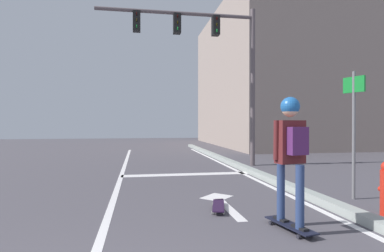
{
  "coord_description": "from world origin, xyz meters",
  "views": [
    {
      "loc": [
        0.42,
        -1.26,
        1.42
      ],
      "look_at": [
        1.51,
        5.03,
        1.38
      ],
      "focal_mm": 29.12,
      "sensor_mm": 36.0,
      "label": 1
    }
  ],
  "objects_px": {
    "skater": "(291,143)",
    "street_sign_post": "(354,116)",
    "spare_skateboard": "(218,206)",
    "skateboard": "(290,225)",
    "traffic_signal_mast": "(208,48)"
  },
  "relations": [
    {
      "from": "street_sign_post",
      "to": "traffic_signal_mast",
      "type": "bearing_deg",
      "value": 109.5
    },
    {
      "from": "street_sign_post",
      "to": "spare_skateboard",
      "type": "bearing_deg",
      "value": -174.21
    },
    {
      "from": "spare_skateboard",
      "to": "traffic_signal_mast",
      "type": "relative_size",
      "value": 0.15
    },
    {
      "from": "spare_skateboard",
      "to": "street_sign_post",
      "type": "relative_size",
      "value": 0.33
    },
    {
      "from": "skateboard",
      "to": "street_sign_post",
      "type": "xyz_separation_m",
      "value": [
        2.02,
        1.41,
        1.5
      ]
    },
    {
      "from": "skateboard",
      "to": "spare_skateboard",
      "type": "height_order",
      "value": "skateboard"
    },
    {
      "from": "skater",
      "to": "skateboard",
      "type": "bearing_deg",
      "value": 101.79
    },
    {
      "from": "skater",
      "to": "street_sign_post",
      "type": "bearing_deg",
      "value": 35.2
    },
    {
      "from": "skateboard",
      "to": "skater",
      "type": "relative_size",
      "value": 0.51
    },
    {
      "from": "skater",
      "to": "street_sign_post",
      "type": "relative_size",
      "value": 0.7
    },
    {
      "from": "spare_skateboard",
      "to": "skateboard",
      "type": "bearing_deg",
      "value": -58.73
    },
    {
      "from": "skater",
      "to": "traffic_signal_mast",
      "type": "relative_size",
      "value": 0.32
    },
    {
      "from": "skater",
      "to": "street_sign_post",
      "type": "distance_m",
      "value": 2.5
    },
    {
      "from": "traffic_signal_mast",
      "to": "street_sign_post",
      "type": "distance_m",
      "value": 5.69
    },
    {
      "from": "spare_skateboard",
      "to": "street_sign_post",
      "type": "xyz_separation_m",
      "value": [
        2.71,
        0.27,
        1.5
      ]
    }
  ]
}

